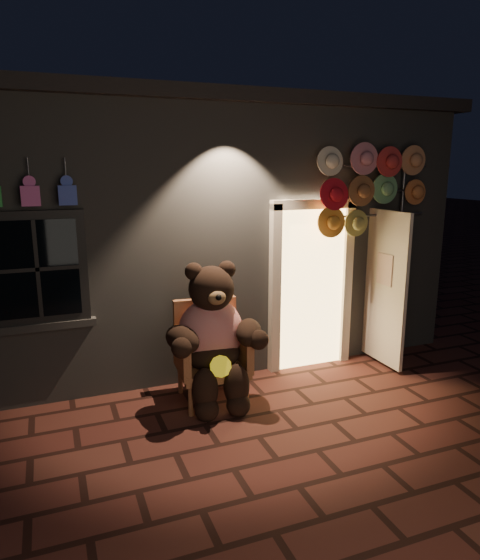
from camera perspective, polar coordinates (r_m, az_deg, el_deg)
ground at (r=5.12m, az=2.18°, el=-17.47°), size 60.00×60.00×0.00m
shop_building at (r=8.28m, az=-8.80°, el=6.80°), size 7.30×5.95×3.51m
wicker_armchair at (r=5.69m, az=-3.44°, el=-8.09°), size 0.81×0.74×1.11m
teddy_bear at (r=5.48m, az=-3.08°, el=-6.39°), size 1.17×0.93×1.61m
hat_rack at (r=6.58m, az=14.76°, el=10.10°), size 1.64×0.22×2.82m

